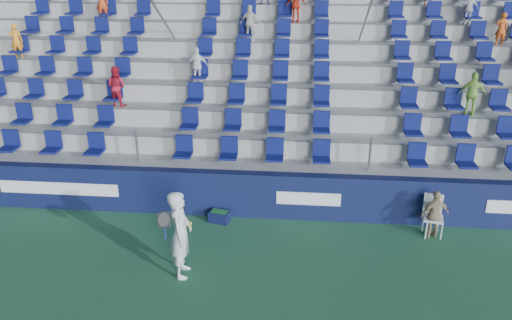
{
  "coord_description": "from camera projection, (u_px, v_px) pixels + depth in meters",
  "views": [
    {
      "loc": [
        1.22,
        -8.23,
        6.26
      ],
      "look_at": [
        0.2,
        2.8,
        1.7
      ],
      "focal_mm": 35.0,
      "sensor_mm": 36.0,
      "label": 1
    }
  ],
  "objects": [
    {
      "name": "line_judge",
      "position": [
        435.0,
        214.0,
        11.76
      ],
      "size": [
        0.75,
        0.47,
        1.2
      ],
      "primitive_type": "imported",
      "rotation": [
        0.0,
        0.0,
        3.42
      ],
      "color": "tan",
      "rests_on": "ground"
    },
    {
      "name": "line_judge_chair",
      "position": [
        433.0,
        212.0,
        11.91
      ],
      "size": [
        0.52,
        0.54,
        1.01
      ],
      "color": "white",
      "rests_on": "ground"
    },
    {
      "name": "grandstand",
      "position": [
        265.0,
        87.0,
        16.85
      ],
      "size": [
        24.0,
        8.17,
        6.63
      ],
      "color": "gray",
      "rests_on": "ground"
    },
    {
      "name": "sponsor_wall",
      "position": [
        250.0,
        194.0,
        12.74
      ],
      "size": [
        24.0,
        0.32,
        1.2
      ],
      "color": "#11173E",
      "rests_on": "ground"
    },
    {
      "name": "tennis_player",
      "position": [
        181.0,
        234.0,
        10.22
      ],
      "size": [
        0.69,
        0.74,
        1.92
      ],
      "color": "silver",
      "rests_on": "ground"
    },
    {
      "name": "ball_bin",
      "position": [
        219.0,
        216.0,
        12.6
      ],
      "size": [
        0.57,
        0.45,
        0.29
      ],
      "color": "#0F1338",
      "rests_on": "ground"
    },
    {
      "name": "ground",
      "position": [
        233.0,
        290.0,
        10.07
      ],
      "size": [
        70.0,
        70.0,
        0.0
      ],
      "primitive_type": "plane",
      "color": "#2A623E",
      "rests_on": "ground"
    }
  ]
}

